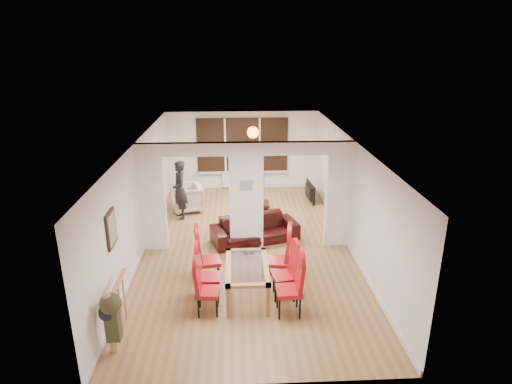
{
  "coord_description": "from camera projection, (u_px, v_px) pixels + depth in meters",
  "views": [
    {
      "loc": [
        -0.24,
        -9.47,
        4.75
      ],
      "look_at": [
        0.26,
        0.6,
        1.19
      ],
      "focal_mm": 30.0,
      "sensor_mm": 36.0,
      "label": 1
    }
  ],
  "objects": [
    {
      "name": "bowl",
      "position": [
        247.0,
        202.0,
        12.6
      ],
      "size": [
        0.21,
        0.21,
        0.05
      ],
      "primitive_type": "imported",
      "color": "black",
      "rests_on": "coffee_table"
    },
    {
      "name": "television",
      "position": [
        307.0,
        192.0,
        13.42
      ],
      "size": [
        1.01,
        0.21,
        0.58
      ],
      "primitive_type": "imported",
      "rotation": [
        0.0,
        0.0,
        1.64
      ],
      "color": "black",
      "rests_on": "floor"
    },
    {
      "name": "bay_window_blinds",
      "position": [
        242.0,
        145.0,
        14.19
      ],
      "size": [
        3.0,
        0.08,
        1.8
      ],
      "primitive_type": "cube",
      "color": "black",
      "rests_on": "room_walls"
    },
    {
      "name": "dining_table",
      "position": [
        247.0,
        281.0,
        8.33
      ],
      "size": [
        0.82,
        1.46,
        0.68
      ],
      "primitive_type": null,
      "color": "olive",
      "rests_on": "floor"
    },
    {
      "name": "radiator",
      "position": [
        243.0,
        180.0,
        14.55
      ],
      "size": [
        1.4,
        0.08,
        0.5
      ],
      "primitive_type": "cube",
      "color": "white",
      "rests_on": "floor"
    },
    {
      "name": "coffee_table",
      "position": [
        251.0,
        207.0,
        12.67
      ],
      "size": [
        1.19,
        0.82,
        0.25
      ],
      "primitive_type": null,
      "rotation": [
        0.0,
        0.0,
        -0.29
      ],
      "color": "black",
      "rests_on": "floor"
    },
    {
      "name": "wall_poster",
      "position": [
        111.0,
        229.0,
        7.6
      ],
      "size": [
        0.04,
        0.52,
        0.67
      ],
      "primitive_type": "cube",
      "color": "gray",
      "rests_on": "room_walls"
    },
    {
      "name": "dining_chair_lb",
      "position": [
        209.0,
        274.0,
        8.2
      ],
      "size": [
        0.44,
        0.44,
        1.07
      ],
      "primitive_type": null,
      "rotation": [
        0.0,
        0.0,
        -0.01
      ],
      "color": "maroon",
      "rests_on": "floor"
    },
    {
      "name": "person",
      "position": [
        180.0,
        190.0,
        11.93
      ],
      "size": [
        0.7,
        0.57,
        1.67
      ],
      "primitive_type": "imported",
      "rotation": [
        0.0,
        0.0,
        -1.26
      ],
      "color": "black",
      "rests_on": "floor"
    },
    {
      "name": "divider_wall",
      "position": [
        246.0,
        196.0,
        10.08
      ],
      "size": [
        5.0,
        0.18,
        2.6
      ],
      "primitive_type": "cube",
      "color": "white",
      "rests_on": "floor"
    },
    {
      "name": "stair_newel",
      "position": [
        119.0,
        305.0,
        7.21
      ],
      "size": [
        0.4,
        1.2,
        1.1
      ],
      "primitive_type": null,
      "color": "#A3794B",
      "rests_on": "floor"
    },
    {
      "name": "dining_chair_ra",
      "position": [
        289.0,
        287.0,
        7.73
      ],
      "size": [
        0.47,
        0.47,
        1.12
      ],
      "primitive_type": null,
      "rotation": [
        0.0,
        0.0,
        0.04
      ],
      "color": "maroon",
      "rests_on": "floor"
    },
    {
      "name": "armchair",
      "position": [
        187.0,
        198.0,
        12.59
      ],
      "size": [
        1.04,
        1.05,
        0.79
      ],
      "primitive_type": "imported",
      "rotation": [
        0.0,
        0.0,
        -1.31
      ],
      "color": "#BBB19F",
      "rests_on": "floor"
    },
    {
      "name": "dining_chair_rb",
      "position": [
        284.0,
        272.0,
        8.23
      ],
      "size": [
        0.51,
        0.51,
        1.09
      ],
      "primitive_type": null,
      "rotation": [
        0.0,
        0.0,
        0.2
      ],
      "color": "maroon",
      "rests_on": "floor"
    },
    {
      "name": "pillar_photo",
      "position": [
        246.0,
        186.0,
        9.88
      ],
      "size": [
        0.3,
        0.03,
        0.25
      ],
      "primitive_type": "cube",
      "color": "#4C8CD8",
      "rests_on": "divider_wall"
    },
    {
      "name": "pendant_light",
      "position": [
        253.0,
        132.0,
        12.92
      ],
      "size": [
        0.36,
        0.36,
        0.36
      ],
      "primitive_type": "sphere",
      "color": "orange",
      "rests_on": "room_walls"
    },
    {
      "name": "dining_chair_la",
      "position": [
        207.0,
        288.0,
        7.77
      ],
      "size": [
        0.43,
        0.43,
        1.02
      ],
      "primitive_type": null,
      "rotation": [
        0.0,
        0.0,
        -0.05
      ],
      "color": "maroon",
      "rests_on": "floor"
    },
    {
      "name": "dining_chair_rc",
      "position": [
        278.0,
        257.0,
        8.73
      ],
      "size": [
        0.55,
        0.55,
        1.17
      ],
      "primitive_type": null,
      "rotation": [
        0.0,
        0.0,
        -0.2
      ],
      "color": "maroon",
      "rests_on": "floor"
    },
    {
      "name": "room_walls",
      "position": [
        246.0,
        196.0,
        10.08
      ],
      "size": [
        5.0,
        9.0,
        2.6
      ],
      "primitive_type": null,
      "color": "silver",
      "rests_on": "floor"
    },
    {
      "name": "bottle",
      "position": [
        247.0,
        198.0,
        12.65
      ],
      "size": [
        0.07,
        0.07,
        0.27
      ],
      "primitive_type": "cylinder",
      "color": "#143F19",
      "rests_on": "coffee_table"
    },
    {
      "name": "sofa",
      "position": [
        255.0,
        229.0,
        10.7
      ],
      "size": [
        2.3,
        1.43,
        0.63
      ],
      "primitive_type": "imported",
      "rotation": [
        0.0,
        0.0,
        0.3
      ],
      "color": "black",
      "rests_on": "floor"
    },
    {
      "name": "floor",
      "position": [
        247.0,
        246.0,
        10.51
      ],
      "size": [
        5.0,
        9.0,
        0.01
      ],
      "primitive_type": "cube",
      "color": "olive",
      "rests_on": "ground"
    },
    {
      "name": "shoes",
      "position": [
        249.0,
        251.0,
        10.15
      ],
      "size": [
        0.23,
        0.25,
        0.1
      ],
      "primitive_type": null,
      "color": "black",
      "rests_on": "floor"
    },
    {
      "name": "dining_chair_lc",
      "position": [
        209.0,
        257.0,
        8.76
      ],
      "size": [
        0.53,
        0.53,
        1.14
      ],
      "primitive_type": null,
      "rotation": [
        0.0,
        0.0,
        0.17
      ],
      "color": "maroon",
      "rests_on": "floor"
    }
  ]
}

